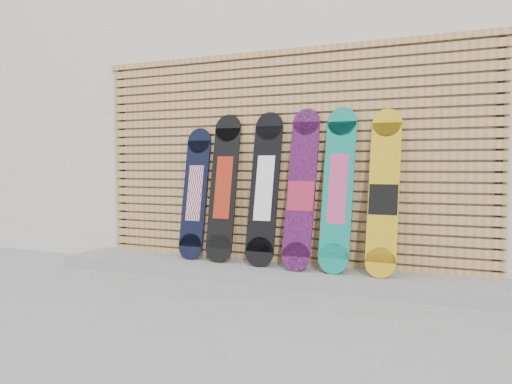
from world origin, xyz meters
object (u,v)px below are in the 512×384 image
Objects in this scene: snowboard_3 at (301,189)px; snowboard_5 at (384,192)px; snowboard_0 at (195,193)px; snowboard_1 at (224,187)px; snowboard_4 at (338,189)px; snowboard_2 at (265,188)px.

snowboard_3 reaches higher than snowboard_5.
snowboard_0 is 1.22m from snowboard_3.
snowboard_3 is at bearing -3.10° from snowboard_0.
snowboard_4 reaches higher than snowboard_1.
snowboard_1 is 1.00× the size of snowboard_2.
snowboard_1 is at bearing 178.22° from snowboard_4.
snowboard_0 is at bearing 176.90° from snowboard_3.
snowboard_1 is 1.22m from snowboard_4.
snowboard_3 is at bearing -3.38° from snowboard_1.
snowboard_4 is at bearing -179.77° from snowboard_5.
snowboard_1 is at bearing 176.62° from snowboard_3.
snowboard_3 is (1.22, -0.07, 0.07)m from snowboard_0.
snowboard_5 reaches higher than snowboard_0.
snowboard_1 reaches higher than snowboard_5.
snowboard_3 reaches higher than snowboard_1.
snowboard_0 is at bearing 177.64° from snowboard_2.
snowboard_4 is at bearing -1.92° from snowboard_0.
snowboard_5 is (0.42, 0.00, -0.03)m from snowboard_4.
snowboard_1 is at bearing 177.69° from snowboard_2.
snowboard_1 is (0.35, -0.01, 0.07)m from snowboard_0.
snowboard_1 is at bearing -2.43° from snowboard_0.
snowboard_2 is 0.40m from snowboard_3.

